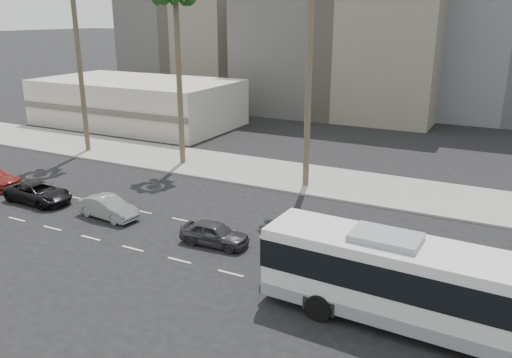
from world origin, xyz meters
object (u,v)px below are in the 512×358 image
Objects in this scene: car_c at (39,193)px; car_a at (214,233)px; car_b at (108,207)px; city_bus at (425,285)px.

car_a is at bearing -89.67° from car_c.
car_b is 6.03m from car_c.
car_b is at bearing 172.69° from city_bus.
car_c is (-13.83, 0.33, 0.02)m from car_a.
car_c reaches higher than car_a.
city_bus is 25.47m from car_c.
car_b is at bearing -88.27° from car_c.
car_a is 13.84m from car_c.
car_b is (-7.81, 0.33, 0.02)m from car_a.
car_c is (-25.22, 3.31, -1.29)m from city_bus.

